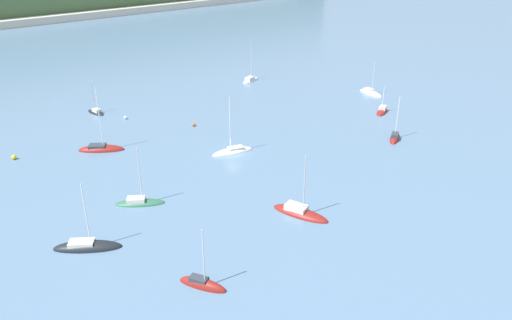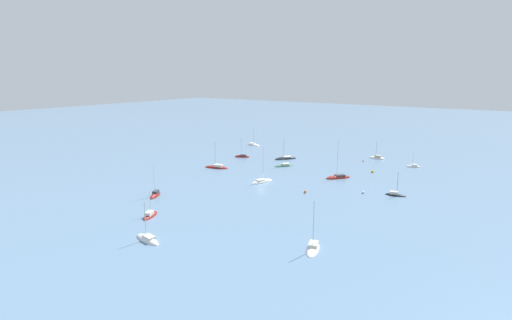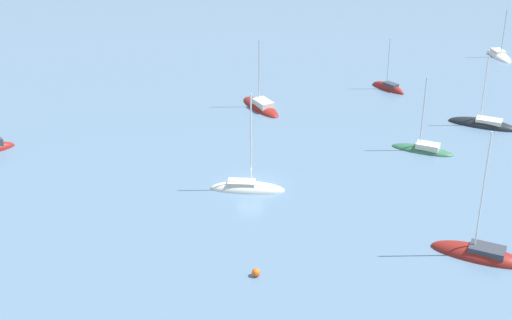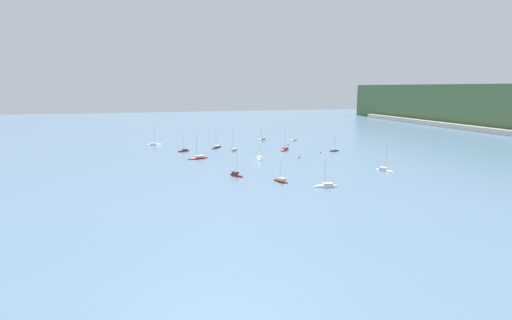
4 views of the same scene
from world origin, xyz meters
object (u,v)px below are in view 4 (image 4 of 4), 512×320
at_px(sailboat_6, 217,148).
at_px(sailboat_11, 234,151).
at_px(sailboat_2, 281,181).
at_px(sailboat_13, 198,159).
at_px(mooring_buoy_0, 321,152).
at_px(mooring_buoy_1, 288,145).
at_px(sailboat_10, 285,150).
at_px(mooring_buoy_3, 263,142).
at_px(sailboat_0, 236,176).
at_px(sailboat_7, 334,151).
at_px(sailboat_5, 294,141).
at_px(sailboat_8, 184,151).
at_px(sailboat_1, 262,140).
at_px(mooring_buoy_2, 299,157).
at_px(sailboat_4, 260,159).
at_px(sailboat_9, 384,171).
at_px(sailboat_12, 154,145).
at_px(sailboat_3, 326,187).

relative_size(sailboat_6, sailboat_11, 1.05).
bearing_deg(sailboat_2, sailboat_6, -18.23).
bearing_deg(sailboat_13, sailboat_2, 95.91).
bearing_deg(mooring_buoy_0, mooring_buoy_1, -166.99).
xyz_separation_m(sailboat_10, mooring_buoy_3, (-26.50, -1.82, 0.17)).
distance_m(sailboat_0, mooring_buoy_0, 53.67).
height_order(sailboat_7, sailboat_10, sailboat_10).
distance_m(sailboat_2, mooring_buoy_3, 82.65).
bearing_deg(sailboat_5, sailboat_8, -2.37).
relative_size(sailboat_2, sailboat_10, 0.51).
bearing_deg(sailboat_7, sailboat_0, -152.77).
height_order(sailboat_0, sailboat_1, sailboat_0).
bearing_deg(mooring_buoy_3, sailboat_2, -13.26).
distance_m(sailboat_6, sailboat_7, 51.18).
height_order(sailboat_0, sailboat_11, sailboat_11).
bearing_deg(mooring_buoy_2, mooring_buoy_0, 122.61).
xyz_separation_m(sailboat_2, mooring_buoy_1, (-66.71, 26.93, 0.29)).
xyz_separation_m(sailboat_1, sailboat_4, (51.23, -16.57, -0.03)).
relative_size(sailboat_9, sailboat_10, 0.80).
distance_m(sailboat_7, sailboat_10, 20.69).
distance_m(sailboat_5, sailboat_6, 43.68).
relative_size(sailboat_0, sailboat_2, 1.42).
distance_m(mooring_buoy_0, mooring_buoy_3, 39.78).
bearing_deg(sailboat_0, sailboat_8, 164.11).
distance_m(sailboat_7, sailboat_12, 82.33).
relative_size(sailboat_13, mooring_buoy_2, 13.90).
relative_size(sailboat_4, mooring_buoy_1, 13.63).
distance_m(sailboat_2, sailboat_8, 65.85).
xyz_separation_m(sailboat_8, sailboat_12, (-23.18, -11.21, -0.01)).
xyz_separation_m(sailboat_2, sailboat_11, (-58.41, -0.57, 0.01)).
relative_size(sailboat_1, sailboat_4, 0.66).
distance_m(sailboat_9, sailboat_10, 51.59).
relative_size(sailboat_2, sailboat_13, 0.65).
relative_size(sailboat_8, mooring_buoy_1, 10.08).
xyz_separation_m(sailboat_7, sailboat_10, (-8.00, -19.08, -0.05)).
bearing_deg(mooring_buoy_0, sailboat_4, -78.17).
bearing_deg(mooring_buoy_1, sailboat_6, -93.42).
bearing_deg(sailboat_13, sailboat_6, -130.96).
height_order(sailboat_8, mooring_buoy_0, sailboat_8).
distance_m(sailboat_5, mooring_buoy_1, 17.35).
relative_size(sailboat_3, mooring_buoy_3, 16.26).
bearing_deg(sailboat_4, sailboat_12, 53.71).
height_order(sailboat_0, sailboat_8, sailboat_0).
bearing_deg(sailboat_6, sailboat_0, 33.05).
xyz_separation_m(mooring_buoy_2, mooring_buoy_3, (-45.54, -0.78, -0.09)).
bearing_deg(sailboat_6, sailboat_9, 71.56).
height_order(sailboat_3, mooring_buoy_0, sailboat_3).
height_order(sailboat_2, mooring_buoy_3, sailboat_2).
distance_m(sailboat_13, mooring_buoy_1, 50.25).
bearing_deg(sailboat_9, sailboat_6, -164.66).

